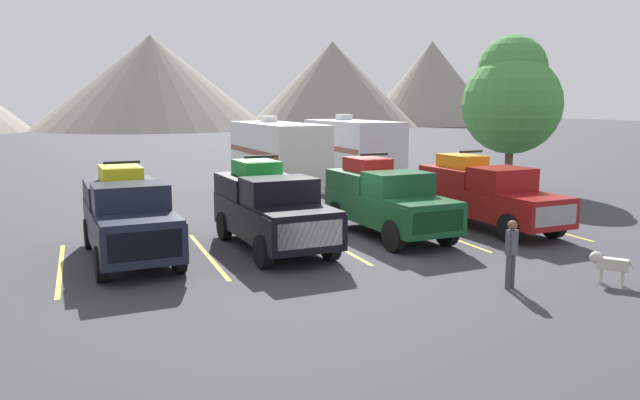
% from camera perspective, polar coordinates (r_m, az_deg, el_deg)
% --- Properties ---
extents(ground_plane, '(240.00, 240.00, 0.00)m').
position_cam_1_polar(ground_plane, '(17.90, 2.03, -4.61)').
color(ground_plane, '#38383D').
extents(pickup_truck_a, '(2.36, 5.58, 2.62)m').
position_cam_1_polar(pickup_truck_a, '(17.42, -17.61, -1.38)').
color(pickup_truck_a, black).
rests_on(pickup_truck_a, ground).
extents(pickup_truck_b, '(2.45, 5.51, 2.68)m').
position_cam_1_polar(pickup_truck_b, '(17.86, -4.69, -0.67)').
color(pickup_truck_b, black).
rests_on(pickup_truck_b, ground).
extents(pickup_truck_c, '(2.38, 5.43, 2.61)m').
position_cam_1_polar(pickup_truck_c, '(19.59, 6.16, 0.13)').
color(pickup_truck_c, '#144723').
rests_on(pickup_truck_c, ground).
extents(pickup_truck_d, '(2.30, 5.97, 2.60)m').
position_cam_1_polar(pickup_truck_d, '(21.50, 15.27, 0.64)').
color(pickup_truck_d, maroon).
rests_on(pickup_truck_d, ground).
extents(lot_stripe_a, '(0.12, 5.50, 0.01)m').
position_cam_1_polar(lot_stripe_a, '(17.19, -23.23, -5.92)').
color(lot_stripe_a, gold).
rests_on(lot_stripe_a, ground).
extents(lot_stripe_b, '(0.12, 5.50, 0.01)m').
position_cam_1_polar(lot_stripe_b, '(17.46, -10.56, -5.09)').
color(lot_stripe_b, gold).
rests_on(lot_stripe_b, ground).
extents(lot_stripe_c, '(0.12, 5.50, 0.01)m').
position_cam_1_polar(lot_stripe_c, '(18.54, 1.14, -4.11)').
color(lot_stripe_c, gold).
rests_on(lot_stripe_c, ground).
extents(lot_stripe_d, '(0.12, 5.50, 0.01)m').
position_cam_1_polar(lot_stripe_d, '(20.29, 11.17, -3.13)').
color(lot_stripe_d, gold).
rests_on(lot_stripe_d, ground).
extents(lot_stripe_e, '(0.12, 5.50, 0.01)m').
position_cam_1_polar(lot_stripe_e, '(22.55, 19.38, -2.25)').
color(lot_stripe_e, gold).
rests_on(lot_stripe_e, ground).
extents(camper_trailer_a, '(2.64, 8.60, 3.64)m').
position_cam_1_polar(camper_trailer_a, '(28.00, -4.07, 4.33)').
color(camper_trailer_a, white).
rests_on(camper_trailer_a, ground).
extents(camper_trailer_b, '(2.71, 7.64, 3.69)m').
position_cam_1_polar(camper_trailer_b, '(29.85, 3.05, 4.68)').
color(camper_trailer_b, silver).
rests_on(camper_trailer_b, ground).
extents(person_a, '(0.34, 0.24, 1.60)m').
position_cam_1_polar(person_a, '(14.59, 17.56, -4.46)').
color(person_a, '#3F3F42').
rests_on(person_a, ground).
extents(dog, '(0.67, 0.81, 0.76)m').
position_cam_1_polar(dog, '(15.86, 25.38, -5.35)').
color(dog, beige).
rests_on(dog, ground).
extents(tree_a, '(4.81, 4.81, 7.53)m').
position_cam_1_polar(tree_a, '(31.52, 17.60, 9.31)').
color(tree_a, brown).
rests_on(tree_a, ground).
extents(mountain_ridge, '(152.33, 43.64, 17.93)m').
position_cam_1_polar(mountain_ridge, '(104.78, -22.03, 10.66)').
color(mountain_ridge, gray).
rests_on(mountain_ridge, ground).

